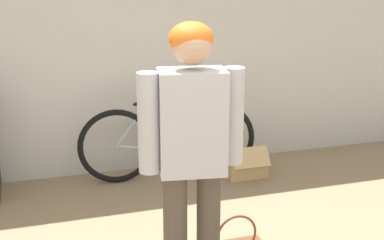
# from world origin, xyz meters

# --- Properties ---
(wall_back) EXTENTS (8.00, 0.07, 2.60)m
(wall_back) POSITION_xyz_m (0.00, 3.01, 1.30)
(wall_back) COLOR silver
(wall_back) RESTS_ON ground_plane
(person) EXTENTS (0.62, 0.29, 1.66)m
(person) POSITION_xyz_m (0.09, 0.84, 0.99)
(person) COLOR #4C4238
(person) RESTS_ON ground_plane
(bicycle) EXTENTS (1.66, 0.46, 0.77)m
(bicycle) POSITION_xyz_m (0.42, 2.65, 0.37)
(bicycle) COLOR black
(bicycle) RESTS_ON ground_plane
(cardboard_box) EXTENTS (0.38, 0.44, 0.31)m
(cardboard_box) POSITION_xyz_m (1.13, 2.54, 0.12)
(cardboard_box) COLOR tan
(cardboard_box) RESTS_ON ground_plane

